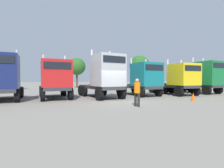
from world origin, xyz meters
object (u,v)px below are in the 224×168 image
object	(u,v)px
traffic_cone_near	(193,97)
semi_truck_silver	(105,76)
semi_truck_red	(55,79)
visitor_in_hivis	(137,90)
semi_truck_navy	(2,77)
semi_truck_yellow	(179,79)
semi_truck_teal	(143,79)
semi_truck_green	(204,77)

from	to	relation	value
traffic_cone_near	semi_truck_silver	bearing A→B (deg)	147.17
semi_truck_red	semi_truck_silver	bearing A→B (deg)	73.15
visitor_in_hivis	semi_truck_navy	bearing A→B (deg)	127.99
semi_truck_yellow	visitor_in_hivis	distance (m)	9.77
semi_truck_red	semi_truck_yellow	size ratio (longest dim) A/B	1.00
semi_truck_silver	visitor_in_hivis	xyz separation A→B (m)	(0.54, -5.16, -1.02)
semi_truck_red	traffic_cone_near	distance (m)	11.91
semi_truck_teal	semi_truck_silver	bearing A→B (deg)	-84.18
semi_truck_yellow	semi_truck_red	bearing A→B (deg)	-93.73
semi_truck_silver	semi_truck_navy	bearing A→B (deg)	-102.87
semi_truck_red	semi_truck_teal	xyz separation A→B (m)	(8.86, -0.15, 0.05)
semi_truck_green	traffic_cone_near	size ratio (longest dim) A/B	9.49
semi_truck_yellow	semi_truck_green	world-z (taller)	semi_truck_green
semi_truck_navy	semi_truck_yellow	world-z (taller)	semi_truck_navy
semi_truck_navy	traffic_cone_near	size ratio (longest dim) A/B	8.65
semi_truck_yellow	semi_truck_silver	bearing A→B (deg)	-89.16
semi_truck_red	semi_truck_yellow	xyz separation A→B (m)	(13.03, -0.83, 0.04)
semi_truck_teal	traffic_cone_near	xyz separation A→B (m)	(1.82, -4.92, -1.49)
visitor_in_hivis	semi_truck_red	bearing A→B (deg)	109.90
visitor_in_hivis	traffic_cone_near	distance (m)	5.96
semi_truck_silver	semi_truck_teal	xyz separation A→B (m)	(4.54, 0.82, -0.25)
semi_truck_silver	semi_truck_green	xyz separation A→B (m)	(12.97, 0.67, -0.06)
semi_truck_silver	traffic_cone_near	bearing A→B (deg)	49.20
semi_truck_red	semi_truck_teal	distance (m)	8.86
semi_truck_green	traffic_cone_near	distance (m)	8.33
semi_truck_navy	semi_truck_silver	size ratio (longest dim) A/B	0.90
semi_truck_yellow	visitor_in_hivis	xyz separation A→B (m)	(-8.17, -5.30, -0.76)
semi_truck_silver	traffic_cone_near	xyz separation A→B (m)	(6.36, -4.11, -1.75)
semi_truck_navy	semi_truck_red	size ratio (longest dim) A/B	0.95
semi_truck_teal	semi_truck_yellow	size ratio (longest dim) A/B	0.99
visitor_in_hivis	semi_truck_silver	bearing A→B (deg)	77.53
semi_truck_navy	semi_truck_teal	distance (m)	12.87
semi_truck_red	semi_truck_green	bearing A→B (deg)	84.86
semi_truck_navy	semi_truck_yellow	xyz separation A→B (m)	(17.03, -0.58, -0.14)
semi_truck_yellow	visitor_in_hivis	world-z (taller)	semi_truck_yellow
traffic_cone_near	semi_truck_teal	bearing A→B (deg)	110.28
semi_truck_silver	semi_truck_yellow	size ratio (longest dim) A/B	1.05
semi_truck_teal	semi_truck_green	size ratio (longest dim) A/B	0.95
visitor_in_hivis	semi_truck_green	bearing A→B (deg)	6.67
traffic_cone_near	visitor_in_hivis	bearing A→B (deg)	-169.72
semi_truck_green	semi_truck_teal	bearing A→B (deg)	-97.71
semi_truck_green	semi_truck_red	bearing A→B (deg)	-97.73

